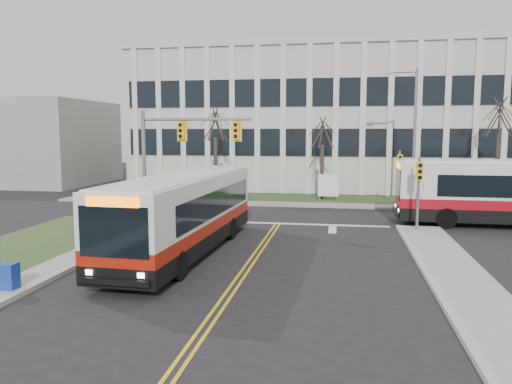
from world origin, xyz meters
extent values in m
plane|color=black|center=(0.00, 0.00, 0.00)|extent=(120.00, 120.00, 0.00)
cube|color=#9E9B93|center=(-7.00, -5.00, 0.07)|extent=(1.20, 26.00, 0.14)
cube|color=#9E9B93|center=(7.50, -5.00, 0.07)|extent=(2.00, 26.00, 0.14)
cube|color=#9E9B93|center=(5.00, 15.20, 0.07)|extent=(44.00, 1.60, 0.14)
cube|color=#334D21|center=(5.00, 18.00, 0.06)|extent=(44.00, 5.00, 0.12)
cube|color=#BBB6AC|center=(5.00, 30.00, 6.00)|extent=(40.00, 16.00, 12.00)
cube|color=#9E9B93|center=(-26.00, 26.00, 4.00)|extent=(12.00, 12.00, 8.00)
cylinder|color=slate|center=(-7.30, 7.20, 3.10)|extent=(0.22, 0.22, 6.20)
cylinder|color=slate|center=(-4.30, 7.20, 5.70)|extent=(6.00, 0.16, 0.16)
cube|color=yellow|center=(-5.10, 7.05, 5.10)|extent=(0.34, 0.24, 0.92)
cube|color=yellow|center=(-2.10, 7.05, 5.10)|extent=(0.34, 0.24, 0.92)
cylinder|color=slate|center=(7.20, 7.00, 1.90)|extent=(0.14, 0.14, 3.80)
cube|color=yellow|center=(7.20, 6.80, 3.10)|extent=(0.34, 0.24, 0.92)
cylinder|color=slate|center=(7.20, 15.50, 1.90)|extent=(0.14, 0.14, 3.80)
cube|color=yellow|center=(7.20, 15.30, 3.10)|extent=(0.34, 0.24, 0.92)
cylinder|color=slate|center=(8.20, 16.20, 4.60)|extent=(0.20, 0.20, 9.20)
cylinder|color=slate|center=(7.30, 16.20, 9.00)|extent=(1.80, 0.14, 0.14)
cube|color=slate|center=(6.40, 16.20, 8.95)|extent=(0.50, 0.25, 0.18)
cylinder|color=slate|center=(1.90, 17.50, 0.50)|extent=(0.08, 0.08, 1.00)
cylinder|color=slate|center=(3.10, 17.50, 0.50)|extent=(0.08, 0.08, 1.00)
cube|color=white|center=(2.50, 17.50, 1.20)|extent=(1.50, 0.12, 1.60)
cylinder|color=#42352B|center=(-6.00, 18.00, 2.31)|extent=(0.28, 0.28, 4.62)
cylinder|color=#42352B|center=(2.00, 18.20, 2.05)|extent=(0.28, 0.28, 4.09)
cylinder|color=#42352B|center=(14.00, 18.00, 2.48)|extent=(0.28, 0.28, 4.95)
cube|color=navy|center=(-6.80, -5.10, 0.47)|extent=(0.50, 0.45, 0.95)
camera|label=1|loc=(3.35, -18.73, 5.00)|focal=35.00mm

